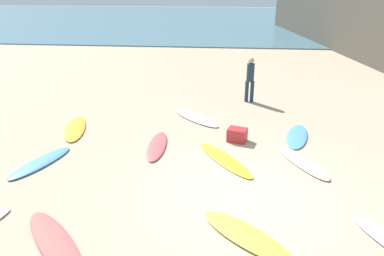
% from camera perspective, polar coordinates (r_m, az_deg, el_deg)
% --- Properties ---
extents(ground_plane, '(120.00, 120.00, 0.00)m').
position_cam_1_polar(ground_plane, '(8.09, 7.96, -10.19)').
color(ground_plane, tan).
extents(ocean_water, '(120.00, 40.00, 0.08)m').
position_cam_1_polar(ocean_water, '(45.27, 6.42, 16.72)').
color(ocean_water, slate).
rests_on(ocean_water, ground_plane).
extents(surfboard_0, '(0.57, 1.96, 0.07)m').
position_cam_1_polar(surfboard_0, '(10.13, -5.52, -2.80)').
color(surfboard_0, '#D25356').
rests_on(surfboard_0, ground_plane).
extents(surfboard_1, '(1.87, 1.72, 0.08)m').
position_cam_1_polar(surfboard_1, '(6.89, 8.45, -16.38)').
color(surfboard_1, yellow).
rests_on(surfboard_1, ground_plane).
extents(surfboard_2, '(1.15, 2.03, 0.07)m').
position_cam_1_polar(surfboard_2, '(9.96, -22.76, -5.02)').
color(surfboard_2, '#5195E4').
rests_on(surfboard_2, ground_plane).
extents(surfboard_3, '(1.33, 2.04, 0.08)m').
position_cam_1_polar(surfboard_3, '(9.63, 16.96, -5.11)').
color(surfboard_3, '#EEEDC7').
rests_on(surfboard_3, ground_plane).
extents(surfboard_6, '(2.01, 2.08, 0.08)m').
position_cam_1_polar(surfboard_6, '(12.18, 0.45, 1.73)').
color(surfboard_6, white).
rests_on(surfboard_6, ground_plane).
extents(surfboard_7, '(1.17, 2.21, 0.07)m').
position_cam_1_polar(surfboard_7, '(11.83, -17.93, -0.07)').
color(surfboard_7, orange).
rests_on(surfboard_7, ground_plane).
extents(surfboard_8, '(1.96, 2.01, 0.06)m').
position_cam_1_polar(surfboard_8, '(7.09, -20.78, -16.56)').
color(surfboard_8, '#D4544E').
rests_on(surfboard_8, ground_plane).
extents(surfboard_9, '(1.70, 2.15, 0.06)m').
position_cam_1_polar(surfboard_9, '(9.39, 5.18, -4.96)').
color(surfboard_9, yellow).
rests_on(surfboard_9, ground_plane).
extents(surfboard_10, '(1.03, 2.01, 0.06)m').
position_cam_1_polar(surfboard_10, '(11.15, 16.23, -1.26)').
color(surfboard_10, '#5399DF').
rests_on(surfboard_10, ground_plane).
extents(beachgoer_near, '(0.34, 0.29, 1.68)m').
position_cam_1_polar(beachgoer_near, '(13.81, 9.16, 7.84)').
color(beachgoer_near, '#1E3342').
rests_on(beachgoer_near, ground_plane).
extents(beach_cooler, '(0.62, 0.54, 0.38)m').
position_cam_1_polar(beach_cooler, '(10.48, 7.14, -1.08)').
color(beach_cooler, '#B2282D').
rests_on(beach_cooler, ground_plane).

